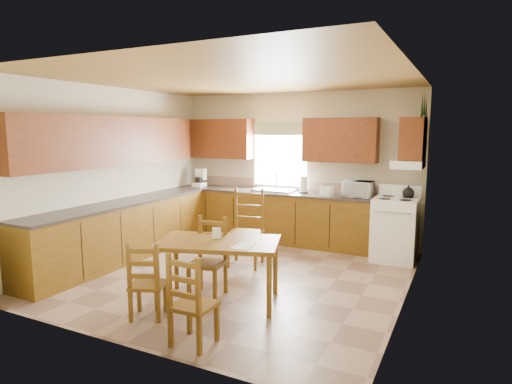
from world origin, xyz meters
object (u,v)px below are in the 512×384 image
at_px(chair_far_left, 245,228).
at_px(chair_far_right, 207,258).
at_px(dining_table, 219,271).
at_px(stove, 395,230).
at_px(microwave, 358,189).
at_px(chair_near_left, 193,299).
at_px(chair_near_right, 148,279).

bearing_deg(chair_far_left, chair_far_right, -94.57).
height_order(dining_table, chair_far_left, chair_far_left).
relative_size(stove, chair_far_right, 1.01).
bearing_deg(chair_far_right, dining_table, -31.09).
relative_size(microwave, chair_far_right, 0.47).
bearing_deg(microwave, chair_far_right, -111.59).
height_order(chair_near_left, chair_far_left, chair_far_left).
relative_size(stove, chair_near_left, 1.07).
relative_size(chair_near_left, chair_near_right, 1.06).
xyz_separation_m(microwave, dining_table, (-0.95, -2.87, -0.68)).
relative_size(chair_far_left, chair_far_right, 1.19).
height_order(microwave, chair_near_left, microwave).
distance_m(dining_table, chair_far_left, 1.43).
relative_size(stove, microwave, 2.13).
bearing_deg(chair_far_left, microwave, 37.67).
distance_m(chair_near_right, chair_far_right, 0.83).
bearing_deg(chair_near_right, dining_table, -147.65).
bearing_deg(chair_far_right, chair_far_left, 88.89).
height_order(stove, chair_far_right, stove).
xyz_separation_m(chair_near_right, chair_far_left, (0.11, 2.07, 0.15)).
xyz_separation_m(stove, dining_table, (-1.60, -2.63, -0.11)).
xyz_separation_m(chair_near_left, chair_near_right, (-0.79, 0.28, -0.03)).
distance_m(dining_table, chair_near_left, 1.03).
bearing_deg(chair_far_right, stove, 46.70).
distance_m(stove, chair_near_left, 3.83).
distance_m(chair_near_left, chair_far_left, 2.45).
height_order(stove, chair_far_left, chair_far_left).
relative_size(chair_near_right, chair_far_left, 0.74).
distance_m(stove, dining_table, 3.08).
bearing_deg(dining_table, chair_far_left, 86.80).
distance_m(microwave, chair_near_left, 3.95).
height_order(dining_table, chair_near_right, chair_near_right).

